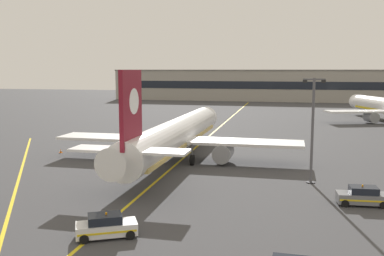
{
  "coord_description": "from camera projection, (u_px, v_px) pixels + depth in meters",
  "views": [
    {
      "loc": [
        14.52,
        -37.97,
        11.63
      ],
      "look_at": [
        2.83,
        11.38,
        4.88
      ],
      "focal_mm": 40.87,
      "sensor_mm": 36.0,
      "label": 1
    }
  ],
  "objects": [
    {
      "name": "taxiway_centreline",
      "position": [
        201.0,
        143.0,
        70.41
      ],
      "size": [
        4.11,
        179.97,
        0.01
      ],
      "primitive_type": "cube",
      "rotation": [
        0.0,
        0.0,
        0.02
      ],
      "color": "yellow",
      "rests_on": "ground"
    },
    {
      "name": "safety_cone_by_port_wing",
      "position": [
        61.0,
        151.0,
        61.7
      ],
      "size": [
        0.44,
        0.44,
        0.55
      ],
      "color": "orange",
      "rests_on": "ground"
    },
    {
      "name": "airliner_foreground",
      "position": [
        176.0,
        135.0,
        55.68
      ],
      "size": [
        32.03,
        41.42,
        11.65
      ],
      "color": "white",
      "rests_on": "ground"
    },
    {
      "name": "ground_plane",
      "position": [
        135.0,
        193.0,
        41.47
      ],
      "size": [
        400.0,
        400.0,
        0.0
      ],
      "primitive_type": "plane",
      "color": "#3D3D3F"
    },
    {
      "name": "service_car_nearest",
      "position": [
        362.0,
        196.0,
        37.8
      ],
      "size": [
        4.33,
        2.28,
        1.79
      ],
      "color": "slate",
      "rests_on": "ground"
    },
    {
      "name": "apron_lamp_post",
      "position": [
        312.0,
        128.0,
        44.58
      ],
      "size": [
        2.24,
        0.9,
        10.84
      ],
      "color": "#515156",
      "rests_on": "ground"
    },
    {
      "name": "terminal_building",
      "position": [
        273.0,
        85.0,
        164.74
      ],
      "size": [
        122.51,
        12.4,
        11.75
      ],
      "color": "#9E998E",
      "rests_on": "ground"
    },
    {
      "name": "service_car_second",
      "position": [
        106.0,
        226.0,
        30.52
      ],
      "size": [
        4.55,
        3.56,
        1.79
      ],
      "color": "white",
      "rests_on": "ground"
    },
    {
      "name": "taxiway_lead_in_stripe",
      "position": [
        19.0,
        180.0,
        46.6
      ],
      "size": [
        31.36,
        51.46,
        0.01
      ],
      "primitive_type": "cube",
      "rotation": [
        0.0,
        0.0,
        0.54
      ],
      "color": "yellow",
      "rests_on": "ground"
    },
    {
      "name": "safety_cone_by_nose_gear",
      "position": [
        208.0,
        139.0,
        72.06
      ],
      "size": [
        0.44,
        0.44,
        0.55
      ],
      "color": "orange",
      "rests_on": "ground"
    }
  ]
}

